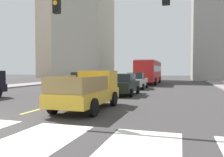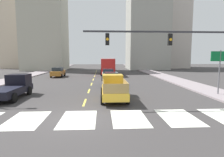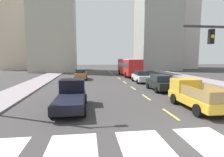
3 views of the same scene
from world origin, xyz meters
name	(u,v)px [view 3 (image 3 of 3)]	position (x,y,z in m)	size (l,w,h in m)	color
ground_plane	(212,143)	(0.00, 0.00, 0.00)	(160.00, 160.00, 0.00)	#3A3737
sidewalk_right	(209,81)	(12.61, 18.00, 0.07)	(3.40, 110.00, 0.15)	gray
sidewalk_left	(33,84)	(-12.61, 18.00, 0.07)	(3.40, 110.00, 0.15)	gray
crosswalk_stripe_1	(71,152)	(-5.95, 0.00, 0.00)	(2.05, 3.26, 0.01)	silver
crosswalk_stripe_2	(145,147)	(-2.97, 0.00, 0.00)	(2.05, 3.26, 0.01)	silver
crosswalk_stripe_3	(212,143)	(0.00, 0.00, 0.00)	(2.05, 3.26, 0.01)	silver
lane_dash_0	(170,114)	(0.00, 4.00, 0.00)	(0.16, 2.40, 0.01)	#E2CD48
lane_dash_1	(146,97)	(0.00, 9.00, 0.00)	(0.16, 2.40, 0.01)	#E2CD48
lane_dash_2	(133,88)	(0.00, 14.00, 0.00)	(0.16, 2.40, 0.01)	#E2CD48
lane_dash_3	(125,82)	(0.00, 19.00, 0.00)	(0.16, 2.40, 0.01)	#E2CD48
lane_dash_4	(119,78)	(0.00, 24.00, 0.00)	(0.16, 2.40, 0.01)	#E2CD48
lane_dash_5	(115,75)	(0.00, 29.00, 0.00)	(0.16, 2.40, 0.01)	#E2CD48
lane_dash_6	(112,73)	(0.00, 34.00, 0.00)	(0.16, 2.40, 0.01)	#E2CD48
lane_dash_7	(109,71)	(0.00, 39.00, 0.00)	(0.16, 2.40, 0.01)	#E2CD48
pickup_stakebed	(194,95)	(2.37, 5.28, 0.94)	(2.18, 5.20, 1.96)	gold
pickup_dark	(71,96)	(-6.50, 6.24, 0.92)	(2.18, 5.20, 1.96)	black
city_bus	(129,66)	(2.49, 27.43, 1.95)	(2.72, 10.80, 3.32)	red
sedan_near_right	(160,83)	(2.52, 12.02, 0.86)	(2.02, 4.40, 1.72)	black
sedan_far	(81,74)	(-6.50, 23.29, 0.86)	(2.02, 4.40, 1.72)	#A66724
sedan_near_left	(141,77)	(2.34, 18.54, 0.86)	(2.02, 4.40, 1.72)	silver
tower_tall_centre	(53,11)	(-13.87, 42.23, 15.32)	(10.58, 10.88, 30.64)	#ABA895
block_mid_left	(180,24)	(24.81, 51.19, 14.47)	(7.58, 11.40, 28.94)	beige
block_mid_right	(20,31)	(-25.35, 51.25, 11.29)	(9.99, 8.13, 22.58)	beige
block_low_left	(157,32)	(14.47, 44.17, 10.66)	(10.98, 10.66, 21.32)	#9B9A90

